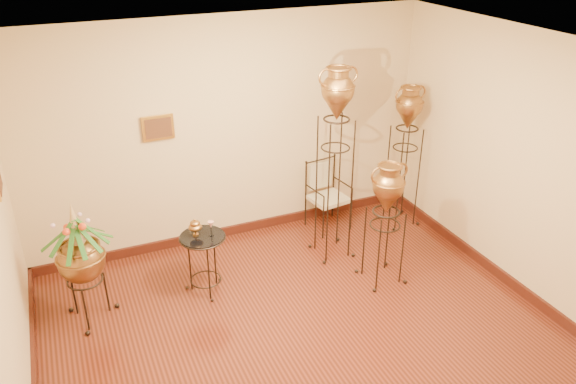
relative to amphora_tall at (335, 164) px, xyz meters
name	(u,v)px	position (x,y,z in m)	size (l,w,h in m)	color
ground	(318,356)	(-0.96, -1.57, -1.20)	(5.00, 5.00, 0.00)	maroon
room_shell	(322,193)	(-0.96, -1.57, 0.53)	(5.02, 5.02, 2.81)	#CFBB85
amphora_tall	(335,164)	(0.00, 0.00, 0.00)	(0.56, 0.56, 2.35)	black
amphora_mid	(404,156)	(1.19, 0.33, -0.23)	(0.53, 0.53, 1.91)	black
amphora_short	(385,223)	(0.26, -0.72, -0.47)	(0.57, 0.57, 1.46)	black
planter_urn	(80,255)	(-2.87, -0.13, -0.43)	(0.76, 0.76, 1.37)	black
armchair	(329,196)	(0.24, 0.58, -0.74)	(0.58, 0.55, 0.92)	black
side_table	(204,262)	(-1.64, -0.14, -0.83)	(0.64, 0.64, 0.89)	black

